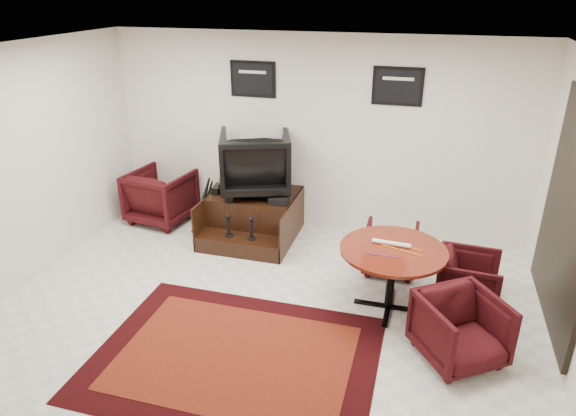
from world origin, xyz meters
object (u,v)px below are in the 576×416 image
(shine_chair, at_px, (255,159))
(shine_podium, at_px, (254,217))
(table_chair_back, at_px, (391,246))
(meeting_table, at_px, (393,256))
(table_chair_window, at_px, (469,278))
(armchair_side, at_px, (161,194))
(table_chair_corner, at_px, (461,326))

(shine_chair, bearing_deg, shine_podium, 70.27)
(shine_chair, relative_size, table_chair_back, 1.46)
(shine_chair, relative_size, meeting_table, 0.84)
(meeting_table, relative_size, table_chair_window, 1.70)
(shine_chair, distance_m, armchair_side, 1.67)
(shine_chair, distance_m, table_chair_back, 2.23)
(meeting_table, bearing_deg, table_chair_back, 95.10)
(table_chair_back, bearing_deg, table_chair_window, 149.14)
(shine_podium, xyz_separation_m, table_chair_window, (2.92, -0.99, 0.05))
(meeting_table, relative_size, table_chair_corner, 1.55)
(meeting_table, xyz_separation_m, table_chair_corner, (0.73, -0.68, -0.29))
(shine_chair, height_order, table_chair_corner, shine_chair)
(table_chair_window, xyz_separation_m, table_chair_corner, (-0.11, -1.01, 0.03))
(table_chair_corner, bearing_deg, table_chair_back, 82.78)
(armchair_side, height_order, meeting_table, armchair_side)
(shine_podium, height_order, meeting_table, meeting_table)
(meeting_table, height_order, table_chair_corner, meeting_table)
(armchair_side, bearing_deg, table_chair_window, 174.54)
(armchair_side, height_order, table_chair_back, armchair_side)
(armchair_side, bearing_deg, meeting_table, 166.80)
(shine_podium, height_order, table_chair_window, table_chair_window)
(shine_chair, height_order, armchair_side, shine_chair)
(shine_podium, relative_size, table_chair_window, 1.86)
(armchair_side, relative_size, table_chair_back, 1.33)
(armchair_side, height_order, table_chair_corner, armchair_side)
(meeting_table, height_order, table_chair_back, meeting_table)
(shine_chair, distance_m, table_chair_corner, 3.60)
(shine_podium, distance_m, table_chair_corner, 3.44)
(shine_podium, height_order, shine_chair, shine_chair)
(table_chair_window, relative_size, table_chair_corner, 0.91)
(armchair_side, bearing_deg, table_chair_back, 179.29)
(meeting_table, distance_m, table_chair_back, 0.93)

